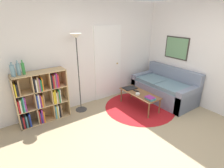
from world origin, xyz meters
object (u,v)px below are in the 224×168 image
at_px(couch, 165,89).
at_px(bottle_middle, 18,69).
at_px(floor_lamp, 77,52).
at_px(bowl, 138,94).
at_px(bottle_left, 13,71).
at_px(bottle_right, 23,68).
at_px(laptop, 130,88).
at_px(bookshelf, 41,98).
at_px(coffee_table, 140,94).

distance_m(couch, bottle_middle, 3.66).
height_order(floor_lamp, bowl, floor_lamp).
xyz_separation_m(bottle_left, bottle_right, (0.19, 0.02, 0.00)).
height_order(floor_lamp, bottle_left, floor_lamp).
relative_size(bottle_left, bottle_right, 0.96).
height_order(laptop, bottle_middle, bottle_middle).
distance_m(floor_lamp, bottle_right, 1.14).
xyz_separation_m(floor_lamp, laptop, (1.28, -0.37, -1.05)).
distance_m(bottle_left, bottle_middle, 0.11).
distance_m(couch, bottle_left, 3.75).
bearing_deg(bottle_right, laptop, -10.49).
bearing_deg(laptop, bookshelf, 168.42).
bearing_deg(bottle_left, couch, -13.31).
xyz_separation_m(bowl, bottle_right, (-2.29, 0.87, 0.83)).
distance_m(couch, coffee_table, 0.94).
xyz_separation_m(floor_lamp, coffee_table, (1.29, -0.74, -1.11)).
distance_m(bookshelf, bowl, 2.23).
distance_m(laptop, bottle_left, 2.75).
xyz_separation_m(laptop, bottle_middle, (-2.48, 0.45, 0.84)).
xyz_separation_m(coffee_table, laptop, (-0.01, 0.37, 0.05)).
bearing_deg(bottle_middle, couch, -14.09).
xyz_separation_m(bookshelf, floor_lamp, (0.89, -0.08, 0.92)).
distance_m(bottle_left, bottle_right, 0.19).
relative_size(floor_lamp, bowl, 17.66).
distance_m(coffee_table, laptop, 0.37).
distance_m(floor_lamp, coffee_table, 1.85).
relative_size(floor_lamp, bottle_left, 6.70).
relative_size(floor_lamp, bottle_right, 6.43).
bearing_deg(laptop, bottle_middle, 169.78).
bearing_deg(bowl, bottle_right, 159.25).
bearing_deg(bowl, laptop, 75.49).
bearing_deg(bottle_left, coffee_table, -16.98).
bearing_deg(bowl, bottle_middle, 159.85).
relative_size(bookshelf, coffee_table, 1.04).
height_order(bowl, bottle_left, bottle_left).
bearing_deg(bookshelf, bowl, -22.86).
bearing_deg(bottle_middle, bottle_left, -166.72).
distance_m(bookshelf, bottle_right, 0.75).
height_order(couch, bottle_right, bottle_right).
relative_size(coffee_table, bottle_right, 3.77).
distance_m(coffee_table, bowl, 0.14).
xyz_separation_m(bottle_middle, bottle_right, (0.08, -0.00, -0.00)).
bearing_deg(bottle_right, coffee_table, -18.68).
xyz_separation_m(bookshelf, coffee_table, (2.17, -0.81, -0.19)).
relative_size(couch, bowl, 16.10).
xyz_separation_m(couch, coffee_table, (-0.94, 0.04, 0.06)).
bearing_deg(bookshelf, floor_lamp, -4.90).
xyz_separation_m(floor_lamp, bottle_right, (-1.12, 0.08, -0.21)).
relative_size(bottle_left, bottle_middle, 0.96).
bearing_deg(laptop, bowl, -104.51).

